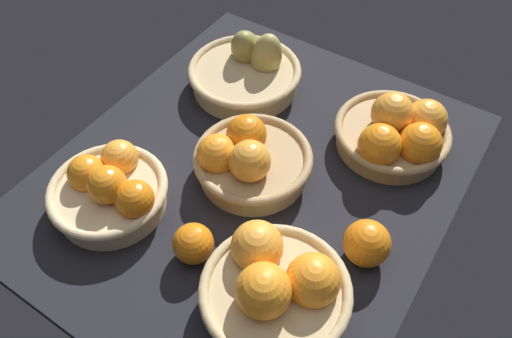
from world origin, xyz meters
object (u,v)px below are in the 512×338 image
(basket_near_left_pears, at_px, (247,71))
(loose_orange_back_gap, at_px, (193,244))
(basket_far_right, at_px, (276,288))
(loose_orange_front_gap, at_px, (367,243))
(basket_center, at_px, (248,160))
(basket_far_left, at_px, (397,133))
(basket_near_right, at_px, (110,190))

(basket_near_left_pears, xyz_separation_m, loose_orange_back_gap, (0.42, 0.17, -0.00))
(basket_far_right, distance_m, loose_orange_front_gap, 0.17)
(basket_far_right, distance_m, basket_center, 0.27)
(basket_near_left_pears, xyz_separation_m, loose_orange_front_gap, (0.26, 0.41, 0.00))
(basket_far_right, bearing_deg, basket_center, -137.13)
(basket_far_left, xyz_separation_m, loose_orange_front_gap, (0.26, 0.06, -0.00))
(basket_near_left_pears, height_order, basket_center, basket_near_left_pears)
(basket_far_right, distance_m, loose_orange_back_gap, 0.16)
(basket_center, distance_m, loose_orange_front_gap, 0.27)
(basket_near_right, distance_m, basket_center, 0.26)
(basket_far_left, distance_m, basket_far_right, 0.41)
(basket_center, bearing_deg, basket_near_right, -41.26)
(loose_orange_back_gap, bearing_deg, basket_far_right, 90.46)
(basket_near_right, height_order, basket_center, basket_center)
(loose_orange_front_gap, relative_size, loose_orange_back_gap, 1.14)
(basket_far_left, height_order, basket_center, basket_far_left)
(basket_far_left, bearing_deg, basket_near_left_pears, -90.29)
(loose_orange_front_gap, bearing_deg, basket_far_right, -27.72)
(basket_near_left_pears, distance_m, loose_orange_front_gap, 0.49)
(basket_far_right, xyz_separation_m, basket_center, (-0.20, -0.18, -0.01))
(basket_near_left_pears, bearing_deg, loose_orange_back_gap, 22.35)
(basket_near_right, bearing_deg, basket_far_left, 137.74)
(basket_near_right, bearing_deg, basket_far_right, 89.50)
(basket_far_left, xyz_separation_m, basket_near_right, (0.41, -0.37, -0.00))
(basket_near_right, height_order, basket_far_right, basket_far_right)
(basket_near_right, relative_size, basket_near_left_pears, 0.86)
(basket_center, bearing_deg, basket_far_left, 136.87)
(basket_near_right, bearing_deg, basket_center, 138.74)
(basket_far_right, height_order, basket_center, basket_far_right)
(basket_far_left, relative_size, basket_far_right, 0.98)
(basket_far_left, bearing_deg, basket_near_right, -42.26)
(basket_near_left_pears, bearing_deg, basket_far_left, 89.71)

